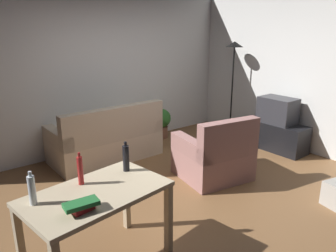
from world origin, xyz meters
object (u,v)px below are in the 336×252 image
Objects in this scene: desk at (97,203)px; torchiere_lamp at (234,63)px; potted_plant at (161,121)px; tv at (278,110)px; couch at (107,141)px; bottle_clear at (32,190)px; armchair at (215,157)px; bottle_red at (80,170)px; book_stack at (81,206)px; tv_stand at (275,136)px; bottle_dark at (126,158)px.

torchiere_lamp is at bearing 18.04° from desk.
tv is at bearing -55.30° from potted_plant.
bottle_clear is at bearing 49.89° from couch.
desk is at bearing 59.76° from couch.
armchair is at bearing 95.15° from tv.
book_stack is at bearing -114.36° from bottle_red.
desk is 4.76× the size of book_stack.
bottle_clear is (-4.30, -0.68, 0.64)m from tv_stand.
tv_stand is 0.46m from tv.
torchiere_lamp is 4.30m from desk.
armchair is (0.86, -1.56, 0.01)m from couch.
torchiere_lamp is at bearing 21.72° from bottle_clear.
armchair is 2.30m from bottle_red.
armchair is 1.87m from bottle_dark.
armchair reaches higher than desk.
couch is 2.57m from desk.
couch is 6.13× the size of bottle_clear.
bottle_clear is at bearing 98.99° from tv.
desk is at bearing 101.70° from tv.
torchiere_lamp is 4.66m from bottle_clear.
armchair is (2.14, 0.64, -0.33)m from desk.
tv is 3.46m from bottle_dark.
desk is 4.38× the size of bottle_dark.
desk is at bearing -13.02° from bottle_clear.
couch is 3.00× the size of potted_plant.
armchair is at bearing 9.18° from desk.
desk is (-3.82, -1.82, -0.76)m from torchiere_lamp.
bottle_clear is at bearing -174.68° from bottle_dark.
bottle_clear reaches higher than couch.
tv_stand is at bearing -90.00° from torchiere_lamp.
bottle_dark is at bearing 17.32° from desk.
book_stack is at bearing -147.87° from bottle_dark.
potted_plant is at bearing 40.94° from bottle_red.
bottle_red reaches higher than tv_stand.
bottle_clear reaches higher than armchair.
couch is at bearing 49.89° from bottle_clear.
tv_stand is 1.69m from armchair.
tv is 2.05× the size of bottle_dark.
bottle_red is 1.01× the size of bottle_dark.
tv is at bearing 150.92° from couch.
tv_stand is 4.40m from bottle_clear.
bottle_clear is (-1.76, -2.09, 0.58)m from couch.
couch is 2.80m from bottle_clear.
tv is at bearing 4.23° from desk.
couch is 1.65× the size of armchair.
bottle_dark is (-3.40, -0.60, 0.19)m from tv.
couch reaches higher than book_stack.
potted_plant is (-1.19, 1.72, 0.09)m from tv_stand.
bottle_red is 0.46m from book_stack.
couch is 2.93m from tv.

